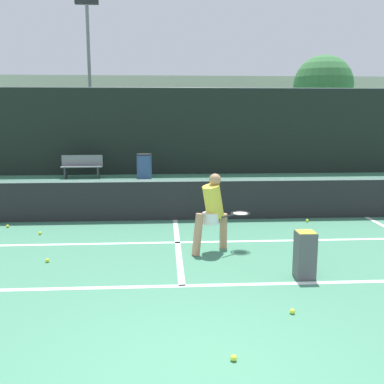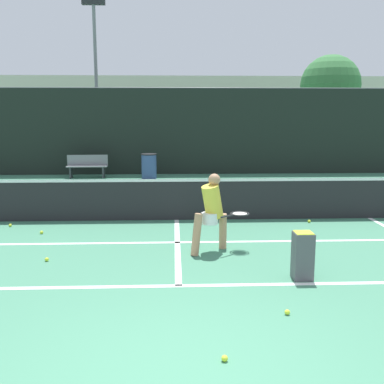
# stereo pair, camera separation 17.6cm
# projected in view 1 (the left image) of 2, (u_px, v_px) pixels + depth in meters

# --- Properties ---
(ground_plane) EXTENTS (100.00, 100.00, 0.00)m
(ground_plane) POSITION_uv_depth(u_px,v_px,m) (192.00, 382.00, 4.09)
(ground_plane) COLOR #427F60
(court_baseline_near) EXTENTS (11.00, 0.10, 0.01)m
(court_baseline_near) POSITION_uv_depth(u_px,v_px,m) (182.00, 286.00, 6.35)
(court_baseline_near) COLOR white
(court_baseline_near) RESTS_ON ground
(court_service_line) EXTENTS (8.25, 0.10, 0.01)m
(court_service_line) POSITION_uv_depth(u_px,v_px,m) (178.00, 242.00, 8.50)
(court_service_line) COLOR white
(court_service_line) RESTS_ON ground
(court_center_mark) EXTENTS (0.10, 4.02, 0.01)m
(court_center_mark) POSITION_uv_depth(u_px,v_px,m) (178.00, 245.00, 8.33)
(court_center_mark) COLOR white
(court_center_mark) RESTS_ON ground
(net) EXTENTS (11.09, 0.09, 1.07)m
(net) POSITION_uv_depth(u_px,v_px,m) (175.00, 198.00, 10.22)
(net) COLOR slate
(net) RESTS_ON ground
(fence_back) EXTENTS (24.00, 0.06, 3.42)m
(fence_back) POSITION_uv_depth(u_px,v_px,m) (170.00, 132.00, 17.84)
(fence_back) COLOR black
(fence_back) RESTS_ON ground
(player_practicing) EXTENTS (1.16, 0.67, 1.39)m
(player_practicing) POSITION_uv_depth(u_px,v_px,m) (213.00, 210.00, 7.85)
(player_practicing) COLOR tan
(player_practicing) RESTS_ON ground
(tennis_ball_scattered_0) EXTENTS (0.07, 0.07, 0.07)m
(tennis_ball_scattered_0) POSITION_uv_depth(u_px,v_px,m) (305.00, 246.00, 8.16)
(tennis_ball_scattered_0) COLOR #D1E033
(tennis_ball_scattered_0) RESTS_ON ground
(tennis_ball_scattered_1) EXTENTS (0.07, 0.07, 0.07)m
(tennis_ball_scattered_1) POSITION_uv_depth(u_px,v_px,m) (234.00, 358.00, 4.42)
(tennis_ball_scattered_1) COLOR #D1E033
(tennis_ball_scattered_1) RESTS_ON ground
(tennis_ball_scattered_3) EXTENTS (0.07, 0.07, 0.07)m
(tennis_ball_scattered_3) POSITION_uv_depth(u_px,v_px,m) (308.00, 238.00, 8.70)
(tennis_ball_scattered_3) COLOR #D1E033
(tennis_ball_scattered_3) RESTS_ON ground
(tennis_ball_scattered_4) EXTENTS (0.07, 0.07, 0.07)m
(tennis_ball_scattered_4) POSITION_uv_depth(u_px,v_px,m) (47.00, 260.00, 7.37)
(tennis_ball_scattered_4) COLOR #D1E033
(tennis_ball_scattered_4) RESTS_ON ground
(tennis_ball_scattered_5) EXTENTS (0.07, 0.07, 0.07)m
(tennis_ball_scattered_5) POSITION_uv_depth(u_px,v_px,m) (292.00, 311.00, 5.47)
(tennis_ball_scattered_5) COLOR #D1E033
(tennis_ball_scattered_5) RESTS_ON ground
(tennis_ball_scattered_7) EXTENTS (0.07, 0.07, 0.07)m
(tennis_ball_scattered_7) POSITION_uv_depth(u_px,v_px,m) (40.00, 233.00, 9.04)
(tennis_ball_scattered_7) COLOR #D1E033
(tennis_ball_scattered_7) RESTS_ON ground
(tennis_ball_scattered_8) EXTENTS (0.07, 0.07, 0.07)m
(tennis_ball_scattered_8) POSITION_uv_depth(u_px,v_px,m) (8.00, 226.00, 9.60)
(tennis_ball_scattered_8) COLOR #D1E033
(tennis_ball_scattered_8) RESTS_ON ground
(tennis_ball_scattered_9) EXTENTS (0.07, 0.07, 0.07)m
(tennis_ball_scattered_9) POSITION_uv_depth(u_px,v_px,m) (307.00, 221.00, 10.10)
(tennis_ball_scattered_9) COLOR #D1E033
(tennis_ball_scattered_9) RESTS_ON ground
(ball_hopper) EXTENTS (0.28, 0.28, 0.71)m
(ball_hopper) POSITION_uv_depth(u_px,v_px,m) (305.00, 254.00, 6.61)
(ball_hopper) COLOR #4C4C51
(ball_hopper) RESTS_ON ground
(courtside_bench) EXTENTS (1.54, 0.43, 0.86)m
(courtside_bench) POSITION_uv_depth(u_px,v_px,m) (82.00, 166.00, 16.95)
(courtside_bench) COLOR slate
(courtside_bench) RESTS_ON ground
(trash_bin) EXTENTS (0.59, 0.59, 0.93)m
(trash_bin) POSITION_uv_depth(u_px,v_px,m) (144.00, 166.00, 16.81)
(trash_bin) COLOR #384C7F
(trash_bin) RESTS_ON ground
(parked_car) EXTENTS (1.88, 4.52, 1.34)m
(parked_car) POSITION_uv_depth(u_px,v_px,m) (122.00, 153.00, 21.00)
(parked_car) COLOR #B7B7BC
(parked_car) RESTS_ON ground
(floodlight_mast) EXTENTS (1.10, 0.24, 7.87)m
(floodlight_mast) POSITION_uv_depth(u_px,v_px,m) (89.00, 58.00, 21.65)
(floodlight_mast) COLOR slate
(floodlight_mast) RESTS_ON ground
(tree_west) EXTENTS (3.07, 3.07, 5.41)m
(tree_west) POSITION_uv_depth(u_px,v_px,m) (323.00, 86.00, 23.41)
(tree_west) COLOR brown
(tree_west) RESTS_ON ground
(building_far) EXTENTS (36.00, 2.40, 4.88)m
(building_far) POSITION_uv_depth(u_px,v_px,m) (167.00, 113.00, 31.03)
(building_far) COLOR beige
(building_far) RESTS_ON ground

